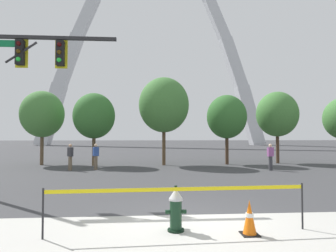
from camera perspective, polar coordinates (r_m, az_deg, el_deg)
The scene contains 14 objects.
ground_plane at distance 7.57m, azimuth 3.64°, elevation -17.89°, with size 240.00×240.00×0.00m, color #3D3D3F.
fire_hydrant at distance 6.40m, azimuth 1.58°, elevation -16.55°, with size 0.46×0.48×0.99m.
caution_tape_barrier at distance 6.16m, azimuth 2.28°, elevation -14.84°, with size 5.56×0.27×1.02m.
traffic_cone_by_hydrant at distance 6.43m, azimuth 16.16°, elevation -17.40°, with size 0.36×0.36×0.73m.
traffic_signal_gantry at distance 11.53m, azimuth -29.02°, elevation 8.22°, with size 5.02×0.44×6.00m.
monument_arch at distance 64.81m, azimuth -3.09°, elevation 14.48°, with size 50.18×2.76×46.85m.
tree_far_left at distance 22.12m, azimuth -24.07°, elevation 2.19°, with size 3.02×3.02×5.29m.
tree_left_mid at distance 20.33m, azimuth -14.72°, elevation 1.97°, with size 2.89×2.89×5.06m.
tree_center_left at distance 20.07m, azimuth -0.84°, elevation 4.26°, with size 3.56×3.56×6.23m.
tree_center_right at distance 21.01m, azimuth 11.79°, elevation 1.82°, with size 2.89×2.89×5.06m.
tree_right_mid at distance 22.99m, azimuth 21.21°, elevation 2.23°, with size 3.10×3.10×5.43m.
pedestrian_walking_left at distance 17.88m, azimuth -14.41°, elevation -5.96°, with size 0.39×0.35×1.59m.
pedestrian_standing_center at distance 18.06m, azimuth 20.03°, elevation -5.86°, with size 0.36×0.23×1.59m.
pedestrian_walking_right at distance 17.92m, azimuth -19.16°, elevation -5.90°, with size 0.39×0.37×1.59m.
Camera 1 is at (-0.96, -7.22, 2.08)m, focal length 30.13 mm.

